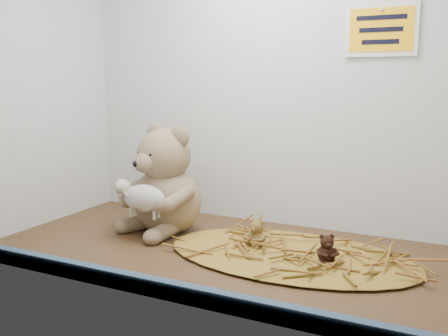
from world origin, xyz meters
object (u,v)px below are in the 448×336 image
at_px(mini_teddy_brown, 327,247).
at_px(mini_teddy_tan, 257,231).
at_px(toy_lamb, 144,198).
at_px(main_teddy, 166,178).

bearing_deg(mini_teddy_brown, mini_teddy_tan, 139.95).
height_order(mini_teddy_tan, mini_teddy_brown, mini_teddy_tan).
xyz_separation_m(toy_lamb, mini_teddy_tan, (0.29, 0.07, -0.07)).
relative_size(main_teddy, toy_lamb, 1.92).
xyz_separation_m(main_teddy, toy_lamb, (0.00, -0.11, -0.03)).
distance_m(main_teddy, mini_teddy_tan, 0.31).
distance_m(mini_teddy_tan, mini_teddy_brown, 0.19).
xyz_separation_m(mini_teddy_tan, mini_teddy_brown, (0.19, -0.03, -0.00)).
xyz_separation_m(main_teddy, mini_teddy_tan, (0.29, -0.04, -0.10)).
height_order(toy_lamb, mini_teddy_tan, toy_lamb).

